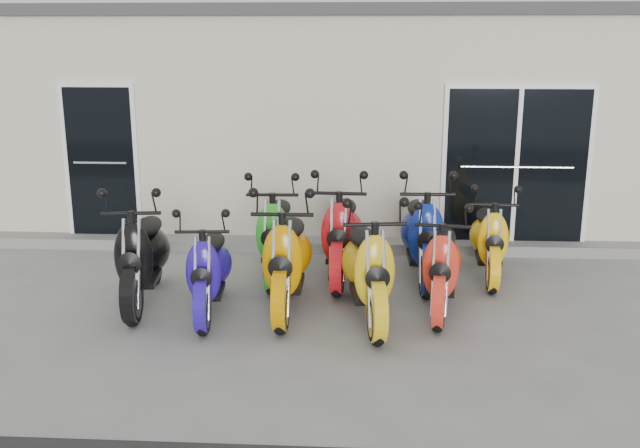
{
  "coord_description": "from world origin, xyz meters",
  "views": [
    {
      "loc": [
        0.49,
        -7.62,
        2.89
      ],
      "look_at": [
        0.0,
        0.6,
        0.75
      ],
      "focal_mm": 40.0,
      "sensor_mm": 36.0,
      "label": 1
    }
  ],
  "objects_px": {
    "scooter_front_black": "(142,242)",
    "scooter_back_green": "(276,222)",
    "scooter_front_orange_a": "(287,245)",
    "scooter_front_blue": "(209,258)",
    "scooter_front_red": "(442,253)",
    "scooter_back_red": "(342,222)",
    "scooter_back_yellow": "(489,229)",
    "scooter_front_orange_b": "(368,255)",
    "scooter_back_blue": "(422,223)"
  },
  "relations": [
    {
      "from": "scooter_front_blue",
      "to": "scooter_back_yellow",
      "type": "xyz_separation_m",
      "value": [
        3.2,
        1.39,
        -0.0
      ]
    },
    {
      "from": "scooter_front_black",
      "to": "scooter_front_red",
      "type": "height_order",
      "value": "scooter_front_black"
    },
    {
      "from": "scooter_front_orange_a",
      "to": "scooter_front_orange_b",
      "type": "bearing_deg",
      "value": -15.6
    },
    {
      "from": "scooter_front_orange_b",
      "to": "scooter_back_blue",
      "type": "height_order",
      "value": "scooter_back_blue"
    },
    {
      "from": "scooter_front_orange_a",
      "to": "scooter_back_red",
      "type": "height_order",
      "value": "scooter_front_orange_a"
    },
    {
      "from": "scooter_front_blue",
      "to": "scooter_back_yellow",
      "type": "height_order",
      "value": "same"
    },
    {
      "from": "scooter_front_orange_b",
      "to": "scooter_back_blue",
      "type": "xyz_separation_m",
      "value": [
        0.67,
        1.32,
        0.01
      ]
    },
    {
      "from": "scooter_front_orange_b",
      "to": "scooter_back_yellow",
      "type": "relative_size",
      "value": 1.13
    },
    {
      "from": "scooter_front_black",
      "to": "scooter_front_orange_a",
      "type": "xyz_separation_m",
      "value": [
        1.63,
        -0.09,
        0.02
      ]
    },
    {
      "from": "scooter_front_orange_b",
      "to": "scooter_back_red",
      "type": "distance_m",
      "value": 1.36
    },
    {
      "from": "scooter_front_blue",
      "to": "scooter_back_blue",
      "type": "distance_m",
      "value": 2.68
    },
    {
      "from": "scooter_front_blue",
      "to": "scooter_back_green",
      "type": "relative_size",
      "value": 0.9
    },
    {
      "from": "scooter_front_black",
      "to": "scooter_back_green",
      "type": "height_order",
      "value": "scooter_front_black"
    },
    {
      "from": "scooter_front_orange_a",
      "to": "scooter_back_blue",
      "type": "xyz_separation_m",
      "value": [
        1.54,
        1.08,
        -0.0
      ]
    },
    {
      "from": "scooter_front_orange_b",
      "to": "scooter_back_green",
      "type": "bearing_deg",
      "value": 121.94
    },
    {
      "from": "scooter_front_red",
      "to": "scooter_back_green",
      "type": "xyz_separation_m",
      "value": [
        -1.93,
        1.04,
        0.05
      ]
    },
    {
      "from": "scooter_front_black",
      "to": "scooter_back_blue",
      "type": "bearing_deg",
      "value": 10.95
    },
    {
      "from": "scooter_front_black",
      "to": "scooter_back_red",
      "type": "height_order",
      "value": "scooter_back_red"
    },
    {
      "from": "scooter_back_green",
      "to": "scooter_back_red",
      "type": "height_order",
      "value": "scooter_back_red"
    },
    {
      "from": "scooter_front_orange_a",
      "to": "scooter_back_yellow",
      "type": "distance_m",
      "value": 2.67
    },
    {
      "from": "scooter_front_red",
      "to": "scooter_front_orange_a",
      "type": "bearing_deg",
      "value": -169.5
    },
    {
      "from": "scooter_back_green",
      "to": "scooter_back_yellow",
      "type": "xyz_separation_m",
      "value": [
        2.62,
        0.1,
        -0.07
      ]
    },
    {
      "from": "scooter_front_orange_b",
      "to": "scooter_back_yellow",
      "type": "bearing_deg",
      "value": 36.21
    },
    {
      "from": "scooter_back_blue",
      "to": "scooter_back_yellow",
      "type": "xyz_separation_m",
      "value": [
        0.83,
        0.13,
        -0.1
      ]
    },
    {
      "from": "scooter_front_blue",
      "to": "scooter_back_yellow",
      "type": "relative_size",
      "value": 1.0
    },
    {
      "from": "scooter_front_black",
      "to": "scooter_front_blue",
      "type": "distance_m",
      "value": 0.85
    },
    {
      "from": "scooter_front_orange_a",
      "to": "scooter_back_green",
      "type": "relative_size",
      "value": 1.04
    },
    {
      "from": "scooter_front_blue",
      "to": "scooter_back_red",
      "type": "height_order",
      "value": "scooter_back_red"
    },
    {
      "from": "scooter_front_orange_a",
      "to": "scooter_front_blue",
      "type": "bearing_deg",
      "value": -168.01
    },
    {
      "from": "scooter_front_blue",
      "to": "scooter_front_red",
      "type": "height_order",
      "value": "scooter_front_red"
    },
    {
      "from": "scooter_front_red",
      "to": "scooter_back_green",
      "type": "distance_m",
      "value": 2.19
    },
    {
      "from": "scooter_back_green",
      "to": "scooter_back_yellow",
      "type": "distance_m",
      "value": 2.63
    },
    {
      "from": "scooter_front_red",
      "to": "scooter_back_blue",
      "type": "height_order",
      "value": "scooter_back_blue"
    },
    {
      "from": "scooter_back_yellow",
      "to": "scooter_front_black",
      "type": "bearing_deg",
      "value": -160.59
    },
    {
      "from": "scooter_front_blue",
      "to": "scooter_front_red",
      "type": "distance_m",
      "value": 2.51
    },
    {
      "from": "scooter_front_orange_a",
      "to": "scooter_back_yellow",
      "type": "relative_size",
      "value": 1.16
    },
    {
      "from": "scooter_front_black",
      "to": "scooter_front_orange_b",
      "type": "bearing_deg",
      "value": -13.9
    },
    {
      "from": "scooter_front_orange_a",
      "to": "scooter_back_yellow",
      "type": "height_order",
      "value": "scooter_front_orange_a"
    },
    {
      "from": "scooter_front_red",
      "to": "scooter_back_green",
      "type": "height_order",
      "value": "scooter_back_green"
    },
    {
      "from": "scooter_front_orange_a",
      "to": "scooter_back_yellow",
      "type": "xyz_separation_m",
      "value": [
        2.37,
        1.21,
        -0.1
      ]
    },
    {
      "from": "scooter_front_orange_a",
      "to": "scooter_front_red",
      "type": "distance_m",
      "value": 1.68
    },
    {
      "from": "scooter_back_green",
      "to": "scooter_back_red",
      "type": "bearing_deg",
      "value": -3.68
    },
    {
      "from": "scooter_back_red",
      "to": "scooter_back_yellow",
      "type": "height_order",
      "value": "scooter_back_red"
    },
    {
      "from": "scooter_back_red",
      "to": "scooter_back_yellow",
      "type": "distance_m",
      "value": 1.82
    },
    {
      "from": "scooter_back_yellow",
      "to": "scooter_back_blue",
      "type": "bearing_deg",
      "value": -167.33
    },
    {
      "from": "scooter_front_orange_a",
      "to": "scooter_back_green",
      "type": "distance_m",
      "value": 1.14
    },
    {
      "from": "scooter_front_black",
      "to": "scooter_back_yellow",
      "type": "distance_m",
      "value": 4.15
    },
    {
      "from": "scooter_front_orange_a",
      "to": "scooter_back_blue",
      "type": "distance_m",
      "value": 1.88
    },
    {
      "from": "scooter_front_blue",
      "to": "scooter_back_red",
      "type": "relative_size",
      "value": 0.87
    },
    {
      "from": "scooter_front_black",
      "to": "scooter_back_green",
      "type": "distance_m",
      "value": 1.71
    }
  ]
}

